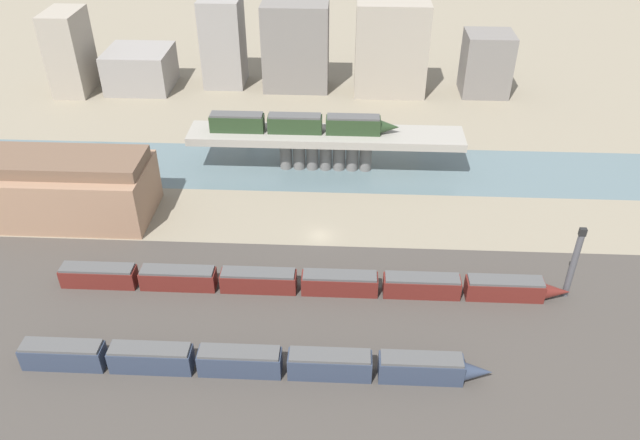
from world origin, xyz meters
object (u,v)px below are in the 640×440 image
(train_on_bridge, at_px, (302,124))
(warehouse_building, at_px, (70,187))
(train_yard_near, at_px, (250,362))
(train_yard_mid, at_px, (309,282))
(signal_tower, at_px, (573,264))

(train_on_bridge, xyz_separation_m, warehouse_building, (-40.67, -19.46, -4.31))
(train_yard_near, relative_size, train_yard_mid, 0.79)
(train_yard_near, bearing_deg, warehouse_building, 135.88)
(train_on_bridge, distance_m, train_yard_near, 56.65)
(train_yard_near, xyz_separation_m, train_yard_mid, (6.81, 16.98, -0.17))
(warehouse_building, height_order, signal_tower, signal_tower)
(train_on_bridge, xyz_separation_m, train_yard_mid, (3.80, -39.00, -8.36))
(train_yard_near, height_order, signal_tower, signal_tower)
(train_on_bridge, bearing_deg, signal_tower, -41.07)
(warehouse_building, bearing_deg, train_yard_mid, -23.72)
(train_yard_mid, xyz_separation_m, signal_tower, (39.92, 0.91, 4.47))
(train_yard_near, distance_m, warehouse_building, 52.60)
(train_yard_near, xyz_separation_m, warehouse_building, (-37.65, 36.52, 3.89))
(train_on_bridge, relative_size, train_yard_near, 0.60)
(train_on_bridge, xyz_separation_m, signal_tower, (43.71, -38.09, -3.89))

